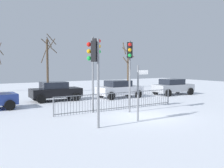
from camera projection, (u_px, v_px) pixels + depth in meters
name	position (u px, v px, depth m)	size (l,w,h in m)	color
ground_plane	(144.00, 116.00, 13.89)	(60.00, 60.00, 0.00)	white
traffic_light_mid_right	(130.00, 60.00, 14.71)	(0.44, 0.49, 4.15)	slate
traffic_light_rear_left	(95.00, 57.00, 14.78)	(0.43, 0.50, 4.37)	slate
traffic_light_rear_right	(95.00, 63.00, 11.14)	(0.46, 0.47, 3.90)	slate
direction_sign_post	(139.00, 90.00, 12.63)	(0.78, 0.20, 2.75)	slate
pedestrian_guard_railing	(119.00, 101.00, 15.92)	(8.46, 0.06, 1.07)	slate
car_silver_near	(173.00, 87.00, 23.88)	(3.89, 2.11, 1.47)	#B2B5BA
car_white_far	(119.00, 89.00, 21.66)	(3.80, 1.92, 1.47)	silver
car_black_trailing	(55.00, 91.00, 19.83)	(3.88, 2.08, 1.47)	black
bare_tree_left	(48.00, 63.00, 25.31)	(1.66, 1.63, 5.72)	#473828
bare_tree_right	(128.00, 66.00, 31.56)	(1.54, 1.77, 5.53)	#473828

